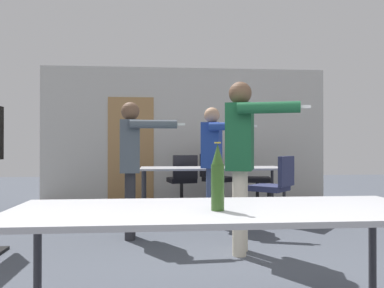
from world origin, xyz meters
TOP-DOWN VIEW (x-y plane):
  - back_wall at (-0.03, 6.05)m, footprint 5.71×0.12m
  - conference_table_near at (-0.18, 0.55)m, footprint 2.31×0.83m
  - conference_table_far at (0.32, 4.49)m, footprint 2.30×0.74m
  - person_center_tall at (-0.85, 2.92)m, footprint 0.75×0.58m
  - person_right_polo at (0.30, 2.21)m, footprint 0.74×0.80m
  - person_near_casual at (0.21, 3.61)m, footprint 0.71×0.77m
  - office_chair_side_rolled at (-0.12, 5.19)m, footprint 0.54×0.60m
  - office_chair_far_right at (1.17, 5.17)m, footprint 0.58×0.53m
  - office_chair_far_left at (1.11, 3.72)m, footprint 0.69×0.68m
  - office_chair_near_pushed at (0.51, 5.33)m, footprint 0.68×0.69m
  - beer_bottle at (-0.21, 0.47)m, footprint 0.07×0.07m

SIDE VIEW (x-z plane):
  - office_chair_side_rolled at x=-0.12m, z-range -0.03..0.89m
  - office_chair_far_right at x=1.17m, z-range -0.03..0.90m
  - office_chair_near_pushed at x=0.51m, z-range -0.03..0.90m
  - office_chair_far_left at x=1.11m, z-range -0.03..0.91m
  - conference_table_far at x=0.32m, z-range 0.31..1.04m
  - conference_table_near at x=-0.18m, z-range 0.31..1.05m
  - beer_bottle at x=-0.21m, z-range 0.72..1.09m
  - person_center_tall at x=-0.85m, z-range 0.17..1.76m
  - person_near_casual at x=0.21m, z-range 0.16..1.77m
  - person_right_polo at x=0.30m, z-range 0.18..1.90m
  - back_wall at x=-0.03m, z-range -0.01..2.65m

